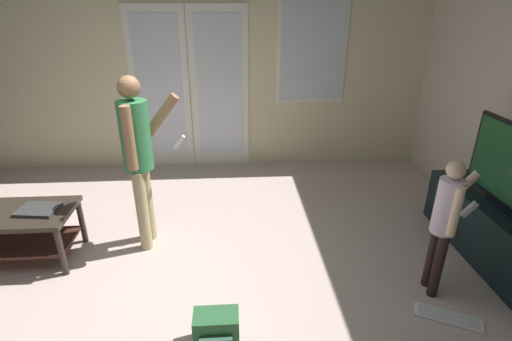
# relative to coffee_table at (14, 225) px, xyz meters

# --- Properties ---
(ground_plane) EXTENTS (6.35, 5.15, 0.02)m
(ground_plane) POSITION_rel_coffee_table_xyz_m (1.17, -0.51, -0.34)
(ground_plane) COLOR #C4ACA2
(wall_back_with_doors) EXTENTS (6.35, 0.09, 2.79)m
(wall_back_with_doors) POSITION_rel_coffee_table_xyz_m (1.22, 2.03, 1.02)
(wall_back_with_doors) COLOR beige
(wall_back_with_doors) RESTS_ON ground_plane
(coffee_table) EXTENTS (0.95, 0.53, 0.46)m
(coffee_table) POSITION_rel_coffee_table_xyz_m (0.00, 0.00, 0.00)
(coffee_table) COLOR #30271F
(coffee_table) RESTS_ON ground_plane
(tv_stand) EXTENTS (0.41, 1.53, 0.50)m
(tv_stand) POSITION_rel_coffee_table_xyz_m (3.99, -0.25, -0.08)
(tv_stand) COLOR black
(tv_stand) RESTS_ON ground_plane
(person_adult) EXTENTS (0.50, 0.41, 1.51)m
(person_adult) POSITION_rel_coffee_table_xyz_m (1.04, 0.18, 0.57)
(person_adult) COLOR tan
(person_adult) RESTS_ON ground_plane
(person_child) EXTENTS (0.37, 0.29, 1.07)m
(person_child) POSITION_rel_coffee_table_xyz_m (3.30, -0.60, 0.31)
(person_child) COLOR #2D1C1F
(person_child) RESTS_ON ground_plane
(backpack) EXTENTS (0.29, 0.21, 0.23)m
(backpack) POSITION_rel_coffee_table_xyz_m (1.68, -1.00, -0.22)
(backpack) COLOR #2C6036
(backpack) RESTS_ON ground_plane
(loose_keyboard) EXTENTS (0.45, 0.32, 0.02)m
(loose_keyboard) POSITION_rel_coffee_table_xyz_m (3.29, -0.90, -0.32)
(loose_keyboard) COLOR white
(loose_keyboard) RESTS_ON ground_plane
(laptop_closed) EXTENTS (0.34, 0.27, 0.03)m
(laptop_closed) POSITION_rel_coffee_table_xyz_m (0.22, 0.00, 0.14)
(laptop_closed) COLOR #373938
(laptop_closed) RESTS_ON coffee_table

